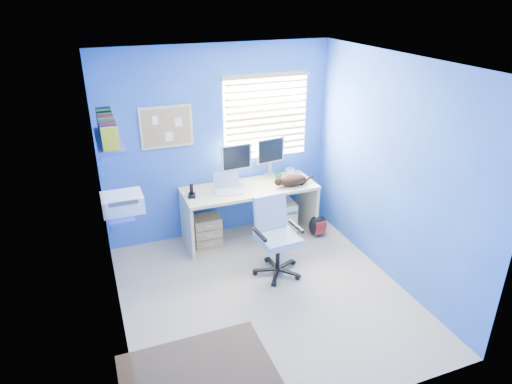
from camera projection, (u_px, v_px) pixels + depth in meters
name	position (u px, v px, depth m)	size (l,w,h in m)	color
floor	(265.00, 295.00, 5.02)	(3.00, 3.20, 0.00)	tan
ceiling	(267.00, 62.00, 3.98)	(3.00, 3.20, 0.00)	white
wall_back	(219.00, 144.00, 5.86)	(3.00, 0.01, 2.50)	#2A4EAF
wall_front	(353.00, 281.00, 3.14)	(3.00, 0.01, 2.50)	#2A4EAF
wall_left	(108.00, 217.00, 4.01)	(0.01, 3.20, 2.50)	#2A4EAF
wall_right	(392.00, 172.00, 4.99)	(0.01, 3.20, 2.50)	#2A4EAF
desk	(250.00, 213.00, 6.03)	(1.73, 0.65, 0.74)	tan
laptop	(228.00, 184.00, 5.69)	(0.33, 0.26, 0.22)	silver
monitor_left	(236.00, 164.00, 5.88)	(0.40, 0.12, 0.54)	silver
monitor_right	(270.00, 157.00, 6.11)	(0.40, 0.12, 0.54)	silver
phone	(192.00, 191.00, 5.56)	(0.09, 0.11, 0.17)	black
mug	(278.00, 177.00, 6.06)	(0.10, 0.09, 0.10)	#236630
cd_spindle	(290.00, 171.00, 6.28)	(0.13, 0.13, 0.07)	silver
cat	(293.00, 180.00, 5.90)	(0.39, 0.20, 0.14)	black
tower_pc	(285.00, 215.00, 6.29)	(0.19, 0.44, 0.45)	beige
drawer_boxes	(207.00, 230.00, 5.93)	(0.35, 0.28, 0.41)	tan
yellow_book	(282.00, 230.00, 6.12)	(0.03, 0.17, 0.24)	yellow
backpack	(318.00, 225.00, 6.16)	(0.26, 0.20, 0.30)	black
office_chair	(276.00, 246.00, 5.31)	(0.57, 0.57, 0.92)	black
window_blinds	(266.00, 117.00, 5.92)	(1.15, 0.05, 1.10)	white
corkboard	(167.00, 127.00, 5.50)	(0.64, 0.02, 0.52)	tan
wall_shelves	(114.00, 167.00, 4.62)	(0.42, 0.90, 1.05)	#3043AE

